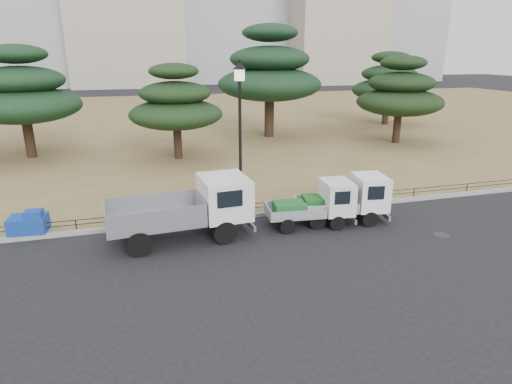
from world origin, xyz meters
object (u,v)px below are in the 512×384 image
object	(u,v)px
truck_kei_rear	(348,199)
truck_large	(188,207)
truck_kei_front	(316,204)
street_lamp	(240,114)
tarp_pile	(29,223)

from	to	relation	value
truck_kei_rear	truck_large	bearing A→B (deg)	-170.91
truck_kei_front	truck_large	bearing A→B (deg)	-175.41
street_lamp	tarp_pile	bearing A→B (deg)	179.46
truck_large	truck_kei_rear	bearing A→B (deg)	-4.36
truck_large	truck_kei_rear	distance (m)	6.50
truck_kei_front	truck_kei_rear	bearing A→B (deg)	8.28
truck_large	truck_kei_rear	size ratio (longest dim) A/B	1.38
truck_kei_front	truck_kei_rear	world-z (taller)	truck_kei_rear
truck_large	tarp_pile	xyz separation A→B (m)	(-5.84, 1.86, -0.75)
truck_kei_front	tarp_pile	world-z (taller)	truck_kei_front
truck_kei_front	tarp_pile	bearing A→B (deg)	175.34
street_lamp	truck_kei_front	bearing A→B (deg)	-34.92
truck_large	truck_kei_rear	xyz separation A→B (m)	(6.50, 0.00, -0.30)
tarp_pile	truck_kei_front	bearing A→B (deg)	-10.05
truck_kei_front	truck_kei_rear	distance (m)	1.42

